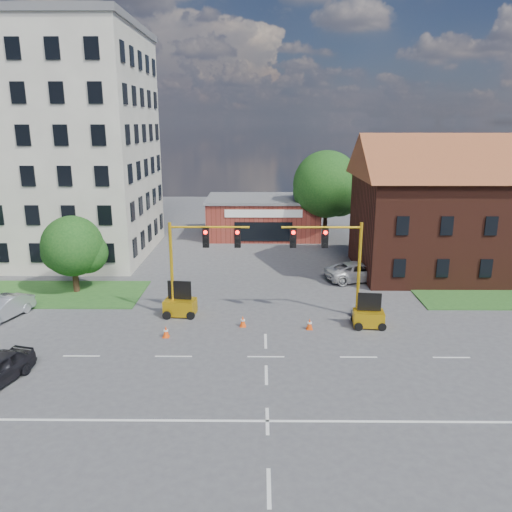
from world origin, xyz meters
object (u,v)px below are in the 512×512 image
signal_mast_east (334,258)px  trailer_west (180,305)px  signal_mast_west (197,258)px  trailer_east (369,317)px  pickup_white (359,271)px

signal_mast_east → trailer_west: size_ratio=2.75×
signal_mast_east → trailer_west: 10.41m
signal_mast_west → trailer_east: bearing=-9.6°
trailer_east → signal_mast_east: bearing=142.9°
pickup_white → trailer_west: bearing=105.5°
signal_mast_west → pickup_white: 14.48m
signal_mast_east → pickup_white: size_ratio=1.15×
signal_mast_west → trailer_east: signal_mast_west is taller
signal_mast_west → trailer_west: signal_mast_west is taller
signal_mast_west → signal_mast_east: 8.71m
trailer_west → pickup_white: size_ratio=0.42×
trailer_east → pickup_white: bearing=87.6°
signal_mast_east → trailer_west: (-9.90, -0.06, -3.22)m
signal_mast_east → trailer_east: 4.25m
signal_mast_west → signal_mast_east: (8.71, 0.00, 0.00)m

